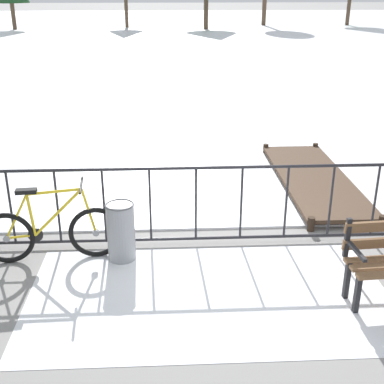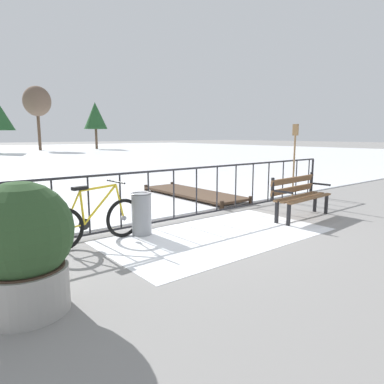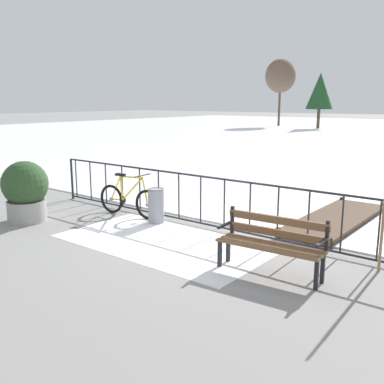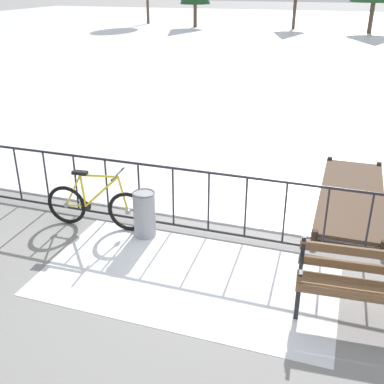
{
  "view_description": "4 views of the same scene",
  "coord_description": "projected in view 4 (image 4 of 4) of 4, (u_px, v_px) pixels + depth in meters",
  "views": [
    {
      "loc": [
        -0.64,
        -5.9,
        3.17
      ],
      "look_at": [
        -0.36,
        -0.45,
        0.92
      ],
      "focal_mm": 47.93,
      "sensor_mm": 36.0,
      "label": 1
    },
    {
      "loc": [
        -4.22,
        -5.45,
        1.72
      ],
      "look_at": [
        0.08,
        -0.12,
        0.59
      ],
      "focal_mm": 32.62,
      "sensor_mm": 36.0,
      "label": 2
    },
    {
      "loc": [
        4.92,
        -6.89,
        2.53
      ],
      "look_at": [
        -0.76,
        0.31,
        0.62
      ],
      "focal_mm": 41.0,
      "sensor_mm": 36.0,
      "label": 3
    },
    {
      "loc": [
        1.53,
        -6.18,
        3.67
      ],
      "look_at": [
        -0.39,
        -0.5,
        0.94
      ],
      "focal_mm": 44.02,
      "sensor_mm": 36.0,
      "label": 4
    }
  ],
  "objects": [
    {
      "name": "railing_fence",
      "position": [
        227.0,
        205.0,
        7.06
      ],
      "size": [
        9.06,
        0.06,
        1.07
      ],
      "color": "#232328",
      "rests_on": "ground"
    },
    {
      "name": "wooden_dock",
      "position": [
        352.0,
        195.0,
        8.43
      ],
      "size": [
        1.1,
        3.47,
        0.2
      ],
      "color": "#4C3828",
      "rests_on": "ground"
    },
    {
      "name": "trash_bin",
      "position": [
        144.0,
        214.0,
        7.21
      ],
      "size": [
        0.35,
        0.35,
        0.73
      ],
      "color": "gray",
      "rests_on": "ground"
    },
    {
      "name": "bicycle_near_railing",
      "position": [
        96.0,
        206.0,
        7.47
      ],
      "size": [
        1.71,
        0.52,
        0.97
      ],
      "color": "black",
      "rests_on": "ground"
    },
    {
      "name": "frozen_pond",
      "position": [
        334.0,
        37.0,
        31.77
      ],
      "size": [
        80.0,
        56.0,
        0.03
      ],
      "primitive_type": "cube",
      "color": "white",
      "rests_on": "ground"
    },
    {
      "name": "snow_patch",
      "position": [
        187.0,
        277.0,
        6.32
      ],
      "size": [
        3.93,
        2.14,
        0.01
      ],
      "primitive_type": "cube",
      "color": "white",
      "rests_on": "ground"
    },
    {
      "name": "ground_plane",
      "position": [
        226.0,
        238.0,
        7.29
      ],
      "size": [
        160.0,
        160.0,
        0.0
      ],
      "primitive_type": "plane",
      "color": "gray"
    },
    {
      "name": "park_bench",
      "position": [
        368.0,
        280.0,
        5.39
      ],
      "size": [
        1.63,
        0.6,
        0.89
      ],
      "color": "brown",
      "rests_on": "ground"
    }
  ]
}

